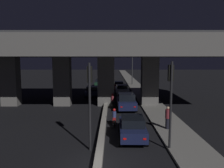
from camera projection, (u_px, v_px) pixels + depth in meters
The scene contains 15 objects.
median_divider at pixel (108, 84), 45.28m from camera, with size 0.41×126.00×0.41m, color gray.
sidewalk_right at pixel (138, 89), 38.36m from camera, with size 2.68×126.00×0.15m, color slate.
elevated_overpass at pixel (103, 50), 24.82m from camera, with size 28.35×11.71×8.60m.
traffic_light_left_of_median at pixel (89, 91), 12.67m from camera, with size 0.30×0.49×5.18m.
traffic_light_right_of_median at pixel (170, 90), 12.67m from camera, with size 0.30×0.49×5.26m.
street_lamp at pixel (130, 62), 44.79m from camera, with size 2.03×0.32×8.17m.
car_dark_blue_lead at pixel (132, 127), 14.74m from camera, with size 1.89×4.00×1.55m.
car_dark_blue_second at pixel (125, 101), 23.38m from camera, with size 2.13×4.26×1.74m.
car_white_third at pixel (121, 90), 32.18m from camera, with size 2.01×4.51×1.62m.
car_dark_red_fourth at pixel (118, 85), 38.55m from camera, with size 1.97×4.17×1.46m.
car_dark_blue_lead_oncoming at pixel (92, 91), 31.76m from camera, with size 1.94×4.16×1.42m.
car_dark_green_second_oncoming at pixel (99, 83), 43.04m from camera, with size 1.89×3.95×1.35m.
motorcycle_red_filtering_near at pixel (114, 118), 17.78m from camera, with size 0.32×1.73×1.39m.
motorcycle_black_filtering_mid at pixel (112, 101), 24.71m from camera, with size 0.34×1.96×1.50m.
pedestrian_on_sidewalk at pixel (167, 118), 16.39m from camera, with size 0.39×0.39×1.71m.
Camera 1 is at (0.69, -9.99, 5.39)m, focal length 35.00 mm.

